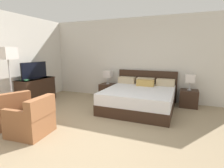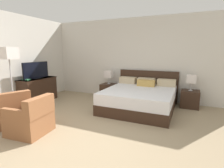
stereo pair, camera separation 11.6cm
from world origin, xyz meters
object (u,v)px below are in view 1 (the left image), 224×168
object	(u,v)px
tv	(34,71)
armchair_by_window	(11,112)
dresser	(37,90)
floor_lamp	(8,58)
book_red_cover	(25,80)
bed	(140,98)
armchair_companion	(32,120)
table_lamp_left	(108,74)
nightstand_left	(108,91)
nightstand_right	(189,98)
table_lamp_right	(190,79)

from	to	relation	value
tv	armchair_by_window	xyz separation A→B (m)	(0.86, -1.54, -0.72)
dresser	floor_lamp	xyz separation A→B (m)	(0.45, -1.20, 1.04)
tv	book_red_cover	world-z (taller)	tv
bed	dresser	bearing A→B (deg)	-168.70
tv	armchair_companion	xyz separation A→B (m)	(1.64, -1.71, -0.72)
bed	armchair_by_window	bearing A→B (deg)	-136.50
dresser	tv	size ratio (longest dim) A/B	1.25
bed	table_lamp_left	distance (m)	1.55
nightstand_left	armchair_by_window	xyz separation A→B (m)	(-1.03, -2.89, 0.04)
nightstand_right	table_lamp_left	world-z (taller)	table_lamp_left
table_lamp_left	armchair_companion	distance (m)	3.11
table_lamp_left	floor_lamp	distance (m)	2.97
floor_lamp	armchair_companion	bearing A→B (deg)	-24.06
nightstand_left	dresser	distance (m)	2.32
tv	floor_lamp	bearing A→B (deg)	-69.20
bed	tv	size ratio (longest dim) A/B	2.08
armchair_by_window	bed	bearing A→B (deg)	43.50
nightstand_left	tv	xyz separation A→B (m)	(-1.89, -1.35, 0.76)
bed	armchair_by_window	size ratio (longest dim) A/B	2.22
dresser	nightstand_right	bearing A→B (deg)	16.51
table_lamp_right	book_red_cover	distance (m)	4.80
book_red_cover	floor_lamp	world-z (taller)	floor_lamp
dresser	table_lamp_right	bearing A→B (deg)	16.52
nightstand_right	armchair_by_window	bearing A→B (deg)	-141.29
table_lamp_left	tv	xyz separation A→B (m)	(-1.89, -1.35, 0.18)
nightstand_right	armchair_by_window	distance (m)	4.62
nightstand_right	table_lamp_left	bearing A→B (deg)	179.97
nightstand_right	floor_lamp	world-z (taller)	floor_lamp
nightstand_right	tv	distance (m)	4.73
table_lamp_left	dresser	world-z (taller)	table_lamp_left
bed	nightstand_left	bearing A→B (deg)	151.86
table_lamp_left	armchair_companion	bearing A→B (deg)	-94.67
nightstand_right	armchair_by_window	size ratio (longest dim) A/B	0.55
table_lamp_right	tv	distance (m)	4.67
dresser	tv	xyz separation A→B (m)	(0.00, -0.03, 0.62)
table_lamp_left	floor_lamp	xyz separation A→B (m)	(-1.45, -2.52, 0.61)
table_lamp_left	tv	size ratio (longest dim) A/B	0.46
table_lamp_right	tv	bearing A→B (deg)	-163.17
tv	table_lamp_right	bearing A→B (deg)	16.83
nightstand_right	tv	xyz separation A→B (m)	(-4.46, -1.35, 0.76)
bed	armchair_companion	world-z (taller)	bed
bed	armchair_by_window	world-z (taller)	bed
book_red_cover	armchair_by_window	distance (m)	1.54
nightstand_left	table_lamp_right	bearing A→B (deg)	0.03
book_red_cover	tv	bearing A→B (deg)	88.12
bed	book_red_cover	world-z (taller)	bed
bed	tv	xyz separation A→B (m)	(-3.18, -0.66, 0.69)
bed	table_lamp_left	xyz separation A→B (m)	(-1.29, 0.69, 0.51)
nightstand_right	floor_lamp	xyz separation A→B (m)	(-4.02, -2.52, 1.18)
table_lamp_right	dresser	bearing A→B (deg)	-163.48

